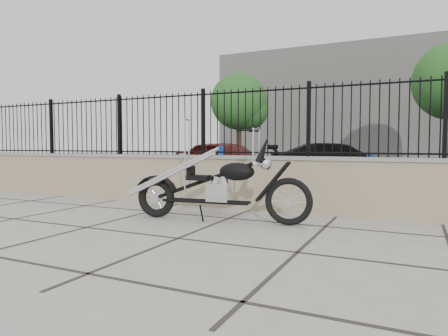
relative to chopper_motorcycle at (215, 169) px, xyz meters
name	(u,v)px	position (x,y,z in m)	size (l,w,h in m)	color
ground_plane	(178,239)	(0.09, -1.21, -0.79)	(90.00, 90.00, 0.00)	#99968E
parking_lot	(343,173)	(0.09, 11.29, -0.79)	(30.00, 30.00, 0.00)	black
retaining_wall	(252,183)	(0.09, 1.29, -0.31)	(14.00, 0.36, 0.96)	gray
iron_fence	(253,122)	(0.09, 1.29, 0.77)	(14.00, 0.08, 1.20)	black
background_building	(376,105)	(0.09, 25.29, 3.21)	(22.00, 6.00, 8.00)	beige
chopper_motorcycle	(215,169)	(0.00, 0.00, 0.00)	(2.64, 0.46, 1.58)	black
car_red	(226,162)	(-2.46, 5.60, -0.14)	(1.54, 3.82, 1.30)	#4F0E0B
car_black	(339,163)	(0.70, 6.71, -0.18)	(1.70, 4.19, 1.22)	black
bollard_a	(221,169)	(-1.49, 3.23, -0.22)	(0.14, 0.14, 1.13)	#0B2EAC
bollard_b	(369,178)	(1.90, 3.01, -0.30)	(0.12, 0.12, 0.98)	#0B31AF
tree_left	(239,99)	(-6.15, 15.07, 2.91)	(3.13, 3.13, 5.28)	#382619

